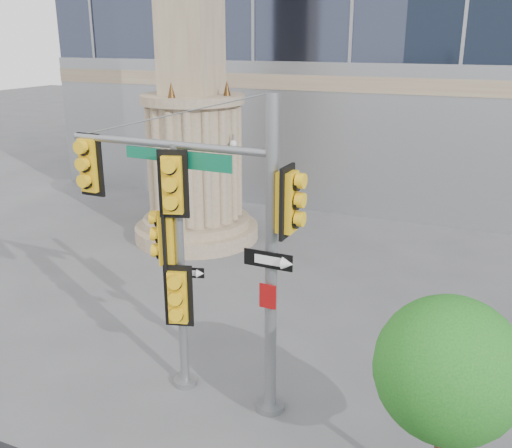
% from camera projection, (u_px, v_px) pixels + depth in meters
% --- Properties ---
extents(ground, '(120.00, 120.00, 0.00)m').
position_uv_depth(ground, '(240.00, 431.00, 10.52)').
color(ground, '#545456').
rests_on(ground, ground).
extents(monument, '(4.40, 4.40, 16.60)m').
position_uv_depth(monument, '(192.00, 81.00, 18.92)').
color(monument, gray).
rests_on(monument, ground).
extents(main_signal_pole, '(4.71, 0.57, 6.07)m').
position_uv_depth(main_signal_pole, '(217.00, 219.00, 10.44)').
color(main_signal_pole, slate).
rests_on(main_signal_pole, ground).
extents(secondary_signal_pole, '(0.95, 0.68, 5.09)m').
position_uv_depth(secondary_signal_pole, '(175.00, 253.00, 10.93)').
color(secondary_signal_pole, slate).
rests_on(secondary_signal_pole, ground).
extents(street_tree, '(2.22, 2.17, 3.46)m').
position_uv_depth(street_tree, '(451.00, 375.00, 8.25)').
color(street_tree, gray).
rests_on(street_tree, ground).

